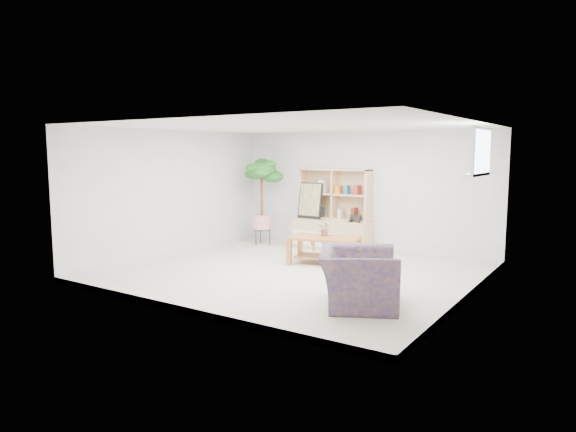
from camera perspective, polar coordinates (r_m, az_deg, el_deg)
The scene contains 14 objects.
floor at distance 8.46m, azimuth 0.73°, elevation -6.51°, with size 5.50×5.00×0.01m, color beige.
ceiling at distance 8.22m, azimuth 0.76°, elevation 9.96°, with size 5.50×5.00×0.01m, color white.
walls at distance 8.25m, azimuth 0.74°, elevation 1.61°, with size 5.51×5.01×2.40m.
baseboard at distance 8.44m, azimuth 0.73°, elevation -6.18°, with size 5.50×5.00×0.10m, color silver, non-canonical shape.
window at distance 7.70m, azimuth 20.79°, elevation 6.71°, with size 0.10×0.98×0.68m, color silver, non-canonical shape.
window_sill at distance 7.72m, azimuth 20.24°, elevation 4.35°, with size 0.14×1.00×0.04m, color silver.
storage_unit at distance 10.48m, azimuth 4.93°, elevation 0.71°, with size 1.65×0.56×1.65m, color tan, non-canonical shape.
poster at distance 10.63m, azimuth 2.49°, elevation 1.72°, with size 0.54×0.12×0.75m, color yellow, non-canonical shape.
toy_truck at distance 10.19m, azimuth 7.52°, elevation -0.24°, with size 0.29×0.20×0.16m, color black, non-canonical shape.
coffee_table at distance 9.20m, azimuth 4.08°, elevation -3.84°, with size 1.21×0.66×0.49m, color #965E2B, non-canonical shape.
table_plant at distance 9.22m, azimuth 4.13°, elevation -1.43°, with size 0.23×0.20×0.26m, color #236F30.
floor_tree at distance 11.03m, azimuth -2.93°, elevation 1.59°, with size 0.68×0.68×1.86m, color #227025, non-canonical shape.
armchair at distance 6.77m, azimuth 7.80°, elevation -6.42°, with size 1.13×0.98×0.83m, color navy.
sill_plant at distance 7.81m, azimuth 20.45°, elevation 5.37°, with size 0.13×0.10×0.23m, color #227025.
Camera 1 is at (4.44, -6.91, 2.00)m, focal length 32.00 mm.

